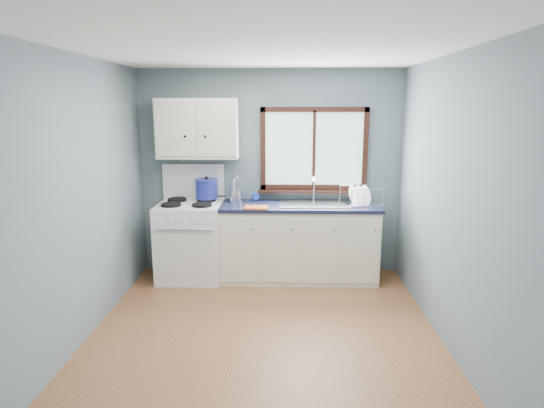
{
  "coord_description": "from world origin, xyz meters",
  "views": [
    {
      "loc": [
        0.19,
        -3.77,
        2.05
      ],
      "look_at": [
        0.05,
        0.9,
        1.05
      ],
      "focal_mm": 30.0,
      "sensor_mm": 36.0,
      "label": 1
    }
  ],
  "objects_px": {
    "gas_range": "(191,239)",
    "skillet": "(207,196)",
    "dish_rack": "(360,199)",
    "thermos": "(233,191)",
    "sink": "(314,210)",
    "base_cabinets": "(299,246)",
    "utensil_crock": "(237,195)",
    "stockpot": "(207,188)"
  },
  "relations": [
    {
      "from": "sink",
      "to": "dish_rack",
      "type": "bearing_deg",
      "value": 4.19
    },
    {
      "from": "gas_range",
      "to": "stockpot",
      "type": "xyz_separation_m",
      "value": [
        0.18,
        0.16,
        0.59
      ]
    },
    {
      "from": "utensil_crock",
      "to": "dish_rack",
      "type": "xyz_separation_m",
      "value": [
        1.48,
        -0.11,
        -0.02
      ]
    },
    {
      "from": "base_cabinets",
      "to": "skillet",
      "type": "distance_m",
      "value": 1.27
    },
    {
      "from": "base_cabinets",
      "to": "utensil_crock",
      "type": "bearing_deg",
      "value": 168.52
    },
    {
      "from": "base_cabinets",
      "to": "skillet",
      "type": "bearing_deg",
      "value": 173.05
    },
    {
      "from": "thermos",
      "to": "sink",
      "type": "bearing_deg",
      "value": -5.3
    },
    {
      "from": "stockpot",
      "to": "utensil_crock",
      "type": "height_order",
      "value": "utensil_crock"
    },
    {
      "from": "sink",
      "to": "dish_rack",
      "type": "height_order",
      "value": "sink"
    },
    {
      "from": "dish_rack",
      "to": "base_cabinets",
      "type": "bearing_deg",
      "value": 163.82
    },
    {
      "from": "base_cabinets",
      "to": "dish_rack",
      "type": "distance_m",
      "value": 0.92
    },
    {
      "from": "sink",
      "to": "dish_rack",
      "type": "xyz_separation_m",
      "value": [
        0.55,
        0.04,
        0.12
      ]
    },
    {
      "from": "base_cabinets",
      "to": "stockpot",
      "type": "xyz_separation_m",
      "value": [
        -1.12,
        0.14,
        0.67
      ]
    },
    {
      "from": "gas_range",
      "to": "utensil_crock",
      "type": "bearing_deg",
      "value": 17.16
    },
    {
      "from": "sink",
      "to": "gas_range",
      "type": "bearing_deg",
      "value": -179.29
    },
    {
      "from": "gas_range",
      "to": "thermos",
      "type": "height_order",
      "value": "gas_range"
    },
    {
      "from": "skillet",
      "to": "dish_rack",
      "type": "distance_m",
      "value": 1.85
    },
    {
      "from": "sink",
      "to": "thermos",
      "type": "relative_size",
      "value": 2.9
    },
    {
      "from": "gas_range",
      "to": "skillet",
      "type": "height_order",
      "value": "gas_range"
    },
    {
      "from": "sink",
      "to": "skillet",
      "type": "distance_m",
      "value": 1.32
    },
    {
      "from": "gas_range",
      "to": "skillet",
      "type": "distance_m",
      "value": 0.55
    },
    {
      "from": "gas_range",
      "to": "stockpot",
      "type": "height_order",
      "value": "gas_range"
    },
    {
      "from": "skillet",
      "to": "utensil_crock",
      "type": "bearing_deg",
      "value": -6.2
    },
    {
      "from": "thermos",
      "to": "skillet",
      "type": "bearing_deg",
      "value": 171.83
    },
    {
      "from": "utensil_crock",
      "to": "dish_rack",
      "type": "height_order",
      "value": "utensil_crock"
    },
    {
      "from": "base_cabinets",
      "to": "utensil_crock",
      "type": "xyz_separation_m",
      "value": [
        -0.75,
        0.15,
        0.59
      ]
    },
    {
      "from": "sink",
      "to": "base_cabinets",
      "type": "bearing_deg",
      "value": 179.87
    },
    {
      "from": "skillet",
      "to": "thermos",
      "type": "distance_m",
      "value": 0.34
    },
    {
      "from": "gas_range",
      "to": "skillet",
      "type": "bearing_deg",
      "value": 40.41
    },
    {
      "from": "utensil_crock",
      "to": "sink",
      "type": "bearing_deg",
      "value": -9.33
    },
    {
      "from": "gas_range",
      "to": "dish_rack",
      "type": "xyz_separation_m",
      "value": [
        2.03,
        0.06,
        0.49
      ]
    },
    {
      "from": "skillet",
      "to": "utensil_crock",
      "type": "distance_m",
      "value": 0.37
    },
    {
      "from": "base_cabinets",
      "to": "sink",
      "type": "distance_m",
      "value": 0.48
    },
    {
      "from": "base_cabinets",
      "to": "utensil_crock",
      "type": "distance_m",
      "value": 0.96
    },
    {
      "from": "thermos",
      "to": "dish_rack",
      "type": "relative_size",
      "value": 0.56
    },
    {
      "from": "base_cabinets",
      "to": "dish_rack",
      "type": "height_order",
      "value": "dish_rack"
    },
    {
      "from": "skillet",
      "to": "sink",
      "type": "bearing_deg",
      "value": -14.63
    },
    {
      "from": "skillet",
      "to": "utensil_crock",
      "type": "relative_size",
      "value": 0.97
    },
    {
      "from": "skillet",
      "to": "gas_range",
      "type": "bearing_deg",
      "value": -148.2
    },
    {
      "from": "stockpot",
      "to": "dish_rack",
      "type": "bearing_deg",
      "value": -3.13
    },
    {
      "from": "utensil_crock",
      "to": "thermos",
      "type": "distance_m",
      "value": 0.1
    },
    {
      "from": "skillet",
      "to": "dish_rack",
      "type": "relative_size",
      "value": 0.7
    }
  ]
}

